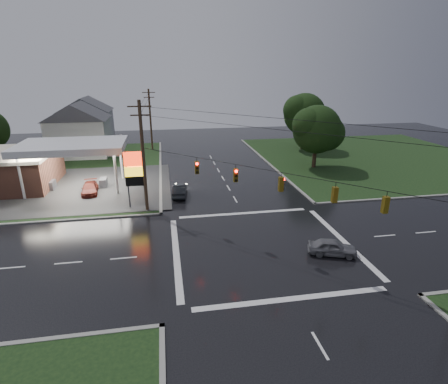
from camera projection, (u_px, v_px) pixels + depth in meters
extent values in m
plane|color=black|center=(262.00, 246.00, 28.51)|extent=(120.00, 120.00, 0.00)
cube|color=black|center=(30.00, 173.00, 48.42)|extent=(36.00, 36.00, 0.08)
cube|color=black|center=(373.00, 157.00, 56.86)|extent=(36.00, 36.00, 0.08)
cube|color=#2D2D2D|center=(61.00, 189.00, 41.95)|extent=(26.00, 18.00, 0.02)
cube|color=brown|center=(1.00, 171.00, 42.03)|extent=(12.00, 10.00, 4.00)
cylinder|color=silver|center=(21.00, 178.00, 37.87)|extent=(0.30, 0.30, 5.00)
cylinder|color=silver|center=(116.00, 173.00, 39.49)|extent=(0.30, 0.30, 5.00)
cylinder|color=silver|center=(38.00, 164.00, 43.44)|extent=(0.30, 0.30, 5.00)
cylinder|color=silver|center=(121.00, 160.00, 45.07)|extent=(0.30, 0.30, 5.00)
cube|color=silver|center=(72.00, 146.00, 40.57)|extent=(12.00, 8.00, 0.80)
cube|color=white|center=(73.00, 150.00, 40.71)|extent=(11.40, 7.40, 0.04)
cube|color=#59595E|center=(51.00, 185.00, 41.63)|extent=(0.80, 1.60, 1.10)
cube|color=#59595E|center=(104.00, 183.00, 42.61)|extent=(0.80, 1.60, 1.10)
cylinder|color=#59595E|center=(128.00, 180.00, 35.42)|extent=(0.16, 0.16, 6.00)
cylinder|color=#59595E|center=(144.00, 179.00, 35.68)|extent=(0.16, 0.16, 6.00)
cube|color=red|center=(134.00, 159.00, 34.82)|extent=(2.00, 0.35, 1.40)
cube|color=yellow|center=(135.00, 171.00, 35.25)|extent=(2.00, 0.35, 1.00)
cube|color=black|center=(136.00, 181.00, 35.59)|extent=(2.00, 0.35, 1.00)
cylinder|color=#382619|center=(143.00, 158.00, 33.95)|extent=(0.32, 0.32, 11.00)
cube|color=#382619|center=(139.00, 106.00, 32.32)|extent=(2.20, 0.12, 0.12)
cube|color=#382619|center=(140.00, 115.00, 32.59)|extent=(1.80, 0.12, 0.12)
cylinder|color=#382619|center=(151.00, 120.00, 60.50)|extent=(0.32, 0.32, 10.50)
cube|color=#382619|center=(149.00, 92.00, 58.95)|extent=(2.20, 0.12, 0.12)
cube|color=#382619|center=(149.00, 97.00, 59.22)|extent=(1.80, 0.12, 0.12)
cube|color=#59470C|center=(197.00, 167.00, 30.28)|extent=(0.34, 0.34, 1.10)
cylinder|color=#FF0C07|center=(197.00, 164.00, 29.97)|extent=(0.22, 0.08, 0.22)
cube|color=#59470C|center=(236.00, 175.00, 28.10)|extent=(0.34, 0.34, 1.10)
cylinder|color=#FF0C07|center=(236.00, 171.00, 27.78)|extent=(0.22, 0.08, 0.22)
cube|color=#59470C|center=(281.00, 184.00, 25.91)|extent=(0.34, 0.34, 1.10)
cylinder|color=#FF0C07|center=(284.00, 179.00, 25.82)|extent=(0.08, 0.22, 0.22)
cube|color=#59470C|center=(335.00, 195.00, 23.73)|extent=(0.34, 0.34, 1.10)
cylinder|color=#FF0C07|center=(334.00, 189.00, 23.79)|extent=(0.22, 0.08, 0.22)
cube|color=#59470C|center=(385.00, 205.00, 21.98)|extent=(0.34, 0.34, 1.10)
cylinder|color=#FF0C07|center=(384.00, 198.00, 22.04)|extent=(0.22, 0.08, 0.22)
cube|color=silver|center=(80.00, 137.00, 57.53)|extent=(9.00, 8.00, 6.00)
cube|color=gray|center=(115.00, 152.00, 59.26)|extent=(1.60, 4.80, 0.80)
cube|color=silver|center=(88.00, 126.00, 68.51)|extent=(9.00, 8.00, 6.00)
cube|color=gray|center=(117.00, 139.00, 70.24)|extent=(1.60, 4.80, 0.80)
cylinder|color=black|center=(315.00, 151.00, 50.37)|extent=(0.56, 0.56, 5.04)
sphere|color=black|center=(317.00, 129.00, 49.35)|extent=(6.80, 6.80, 6.80)
sphere|color=black|center=(327.00, 133.00, 50.11)|extent=(5.10, 5.10, 5.10)
sphere|color=black|center=(309.00, 125.00, 48.51)|extent=(4.76, 4.76, 4.76)
cylinder|color=black|center=(303.00, 134.00, 61.90)|extent=(0.56, 0.56, 5.60)
sphere|color=black|center=(304.00, 114.00, 60.77)|extent=(7.20, 7.20, 7.20)
sphere|color=black|center=(313.00, 118.00, 61.57)|extent=(5.40, 5.40, 5.40)
sphere|color=black|center=(298.00, 110.00, 59.90)|extent=(5.04, 5.04, 5.04)
imported|color=black|center=(180.00, 190.00, 39.65)|extent=(1.93, 4.30, 1.37)
imported|color=slate|center=(332.00, 247.00, 27.05)|extent=(3.99, 2.62, 1.26)
imported|color=maroon|center=(90.00, 188.00, 40.40)|extent=(2.16, 4.41, 1.23)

